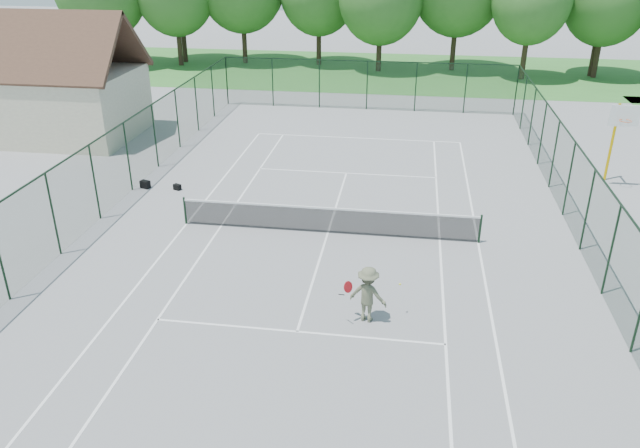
{
  "coord_description": "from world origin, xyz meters",
  "views": [
    {
      "loc": [
        2.77,
        -20.7,
        10.2
      ],
      "look_at": [
        0.0,
        -2.0,
        1.3
      ],
      "focal_mm": 35.0,
      "sensor_mm": 36.0,
      "label": 1
    }
  ],
  "objects": [
    {
      "name": "sports_bag_b",
      "position": [
        -7.06,
        3.29,
        0.13
      ],
      "size": [
        0.37,
        0.31,
        0.25
      ],
      "primitive_type": "cube",
      "rotation": [
        0.0,
        0.0,
        -0.41
      ],
      "color": "black",
      "rests_on": "ground"
    },
    {
      "name": "tennis_net",
      "position": [
        0.0,
        0.0,
        0.58
      ],
      "size": [
        11.08,
        0.08,
        1.1
      ],
      "color": "black",
      "rests_on": "ground"
    },
    {
      "name": "ground",
      "position": [
        0.0,
        0.0,
        0.0
      ],
      "size": [
        140.0,
        140.0,
        0.0
      ],
      "primitive_type": "plane",
      "color": "gray",
      "rests_on": "ground"
    },
    {
      "name": "tennis_player",
      "position": [
        1.89,
        -5.51,
        0.85
      ],
      "size": [
        1.79,
        0.95,
        1.7
      ],
      "color": "#5C5F46",
      "rests_on": "ground"
    },
    {
      "name": "utility_building",
      "position": [
        -16.0,
        10.0,
        3.12
      ],
      "size": [
        8.6,
        6.27,
        6.63
      ],
      "color": "beige",
      "rests_on": "ground"
    },
    {
      "name": "sports_bag_a",
      "position": [
        -8.52,
        3.28,
        0.17
      ],
      "size": [
        0.48,
        0.38,
        0.33
      ],
      "primitive_type": "cube",
      "rotation": [
        0.0,
        0.0,
        -0.34
      ],
      "color": "black",
      "rests_on": "ground"
    },
    {
      "name": "grass_far",
      "position": [
        0.0,
        30.0,
        0.01
      ],
      "size": [
        80.0,
        16.0,
        0.01
      ],
      "primitive_type": "cube",
      "color": "#3A8032",
      "rests_on": "ground"
    },
    {
      "name": "basketball_goal",
      "position": [
        11.65,
        6.78,
        2.57
      ],
      "size": [
        1.2,
        1.43,
        3.65
      ],
      "color": "#D5A301",
      "rests_on": "ground"
    },
    {
      "name": "court_lines",
      "position": [
        0.0,
        0.0,
        0.0
      ],
      "size": [
        11.05,
        23.85,
        0.01
      ],
      "color": "white",
      "rests_on": "ground"
    },
    {
      "name": "fence_enclosure",
      "position": [
        0.0,
        0.0,
        1.56
      ],
      "size": [
        18.05,
        36.05,
        3.02
      ],
      "color": "#17351D",
      "rests_on": "ground"
    }
  ]
}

